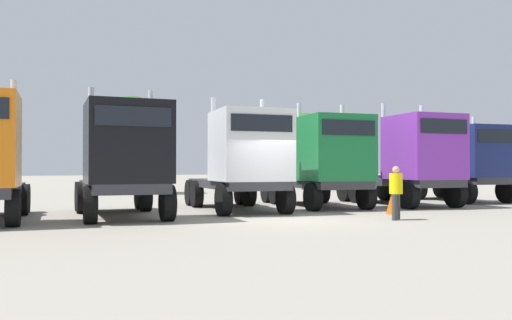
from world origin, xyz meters
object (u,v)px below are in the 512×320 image
(semi_truck_navy, at_px, (469,162))
(visitor_in_hivis, at_px, (396,189))
(traffic_cone_near, at_px, (391,205))
(semi_truck_green, at_px, (326,162))
(semi_truck_black, at_px, (125,159))
(semi_truck_white, at_px, (244,160))
(semi_truck_purple, at_px, (414,159))

(semi_truck_navy, relative_size, visitor_in_hivis, 3.83)
(semi_truck_navy, distance_m, traffic_cone_near, 8.49)
(semi_truck_green, bearing_deg, semi_truck_black, -75.63)
(visitor_in_hivis, bearing_deg, semi_truck_white, -178.92)
(semi_truck_black, distance_m, semi_truck_purple, 11.85)
(visitor_in_hivis, height_order, traffic_cone_near, visitor_in_hivis)
(semi_truck_black, xyz_separation_m, semi_truck_purple, (11.84, -0.21, 0.07))
(semi_truck_white, distance_m, visitor_in_hivis, 5.57)
(semi_truck_green, relative_size, semi_truck_navy, 1.05)
(semi_truck_black, distance_m, semi_truck_green, 8.12)
(semi_truck_purple, relative_size, semi_truck_navy, 1.04)
(semi_truck_green, bearing_deg, semi_truck_navy, 99.99)
(semi_truck_white, bearing_deg, visitor_in_hivis, 39.60)
(semi_truck_black, relative_size, traffic_cone_near, 9.59)
(semi_truck_black, height_order, semi_truck_navy, semi_truck_black)
(semi_truck_white, distance_m, semi_truck_navy, 11.73)
(semi_truck_black, height_order, semi_truck_green, semi_truck_green)
(semi_truck_green, distance_m, semi_truck_navy, 8.04)
(traffic_cone_near, bearing_deg, visitor_in_hivis, -128.06)
(semi_truck_white, relative_size, semi_truck_navy, 1.07)
(semi_truck_white, xyz_separation_m, semi_truck_purple, (7.44, -0.74, 0.06))
(semi_truck_green, xyz_separation_m, visitor_in_hivis, (-0.88, -4.86, -0.89))
(semi_truck_navy, height_order, visitor_in_hivis, semi_truck_navy)
(semi_truck_white, xyz_separation_m, visitor_in_hivis, (2.81, -4.73, -0.93))
(semi_truck_purple, relative_size, traffic_cone_near, 9.76)
(semi_truck_green, height_order, semi_truck_navy, semi_truck_green)
(semi_truck_navy, bearing_deg, traffic_cone_near, -56.36)
(semi_truck_black, bearing_deg, semi_truck_navy, 98.74)
(semi_truck_black, relative_size, semi_truck_purple, 0.98)
(semi_truck_black, distance_m, visitor_in_hivis, 8.40)
(semi_truck_green, height_order, traffic_cone_near, semi_truck_green)
(semi_truck_green, xyz_separation_m, semi_truck_purple, (3.75, -0.87, 0.10))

